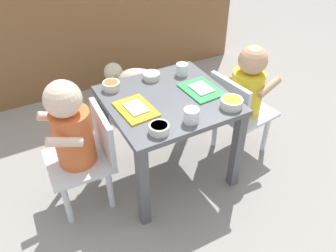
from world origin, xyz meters
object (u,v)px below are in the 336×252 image
at_px(food_tray_left, 136,109).
at_px(dog, 137,83).
at_px(cereal_bowl_right_side, 111,85).
at_px(water_cup_left, 182,70).
at_px(seated_child_left, 75,133).
at_px(veggie_bowl_far, 159,128).
at_px(seated_child_right, 246,90).
at_px(veggie_bowl_near, 232,103).
at_px(cereal_bowl_left_side, 151,76).
at_px(food_tray_right, 201,89).
at_px(dining_table, 168,113).
at_px(water_cup_right, 191,116).

bearing_deg(food_tray_left, dog, 66.23).
bearing_deg(cereal_bowl_right_side, water_cup_left, -5.44).
distance_m(seated_child_left, veggie_bowl_far, 0.37).
bearing_deg(dog, water_cup_left, -81.27).
relative_size(seated_child_right, veggie_bowl_near, 6.36).
bearing_deg(veggie_bowl_near, cereal_bowl_left_side, 117.55).
height_order(food_tray_right, veggie_bowl_far, veggie_bowl_far).
bearing_deg(veggie_bowl_near, food_tray_left, 155.14).
xyz_separation_m(seated_child_right, veggie_bowl_far, (-0.59, -0.18, 0.09)).
bearing_deg(food_tray_left, veggie_bowl_far, -84.21).
bearing_deg(food_tray_left, dining_table, 5.98).
relative_size(dining_table, food_tray_right, 2.74).
height_order(seated_child_right, water_cup_left, seated_child_right).
bearing_deg(food_tray_right, food_tray_left, 180.00).
bearing_deg(water_cup_left, food_tray_left, -152.22).
xyz_separation_m(seated_child_left, veggie_bowl_far, (0.29, -0.22, 0.07)).
height_order(seated_child_left, veggie_bowl_far, seated_child_left).
relative_size(seated_child_left, veggie_bowl_near, 6.75).
bearing_deg(water_cup_left, cereal_bowl_left_side, 168.09).
bearing_deg(veggie_bowl_near, food_tray_right, 103.80).
distance_m(water_cup_left, veggie_bowl_far, 0.48).
height_order(seated_child_left, food_tray_right, seated_child_left).
relative_size(cereal_bowl_left_side, veggie_bowl_near, 0.85).
xyz_separation_m(cereal_bowl_left_side, veggie_bowl_near, (0.20, -0.39, 0.00)).
height_order(seated_child_right, cereal_bowl_right_side, seated_child_right).
distance_m(food_tray_left, veggie_bowl_near, 0.42).
bearing_deg(water_cup_left, seated_child_left, -166.79).
relative_size(food_tray_left, veggie_bowl_near, 2.08).
relative_size(dog, water_cup_left, 6.40).
bearing_deg(seated_child_right, water_cup_left, 145.51).
distance_m(seated_child_left, water_cup_left, 0.63).
height_order(cereal_bowl_left_side, veggie_bowl_near, veggie_bowl_near).
relative_size(seated_child_right, water_cup_right, 9.54).
xyz_separation_m(seated_child_right, dog, (-0.34, 0.62, -0.19)).
bearing_deg(veggie_bowl_near, water_cup_left, 97.33).
xyz_separation_m(seated_child_left, water_cup_left, (0.61, 0.14, 0.08)).
bearing_deg(dining_table, water_cup_left, 43.66).
bearing_deg(dining_table, dog, 80.42).
xyz_separation_m(seated_child_right, cereal_bowl_right_side, (-0.64, 0.22, 0.09)).
relative_size(food_tray_right, water_cup_left, 3.35).
distance_m(food_tray_left, veggie_bowl_far, 0.19).
distance_m(food_tray_right, veggie_bowl_near, 0.18).
relative_size(seated_child_left, cereal_bowl_left_side, 7.92).
distance_m(seated_child_left, dog, 0.82).
distance_m(water_cup_left, cereal_bowl_right_side, 0.37).
distance_m(cereal_bowl_left_side, veggie_bowl_far, 0.43).
bearing_deg(seated_child_right, cereal_bowl_right_side, 160.85).
relative_size(dog, food_tray_left, 1.89).
xyz_separation_m(dog, veggie_bowl_far, (-0.25, -0.80, 0.28)).
bearing_deg(food_tray_right, seated_child_right, -2.05).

